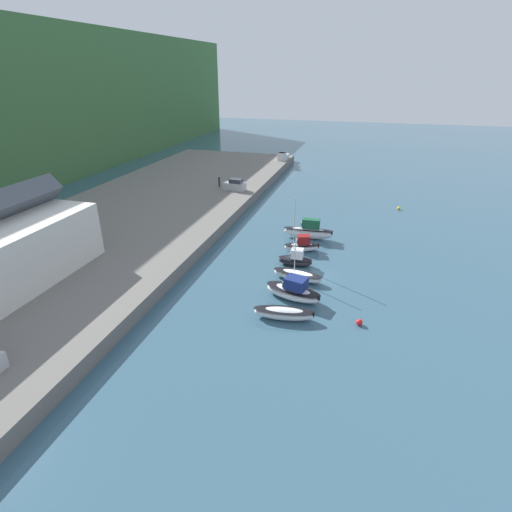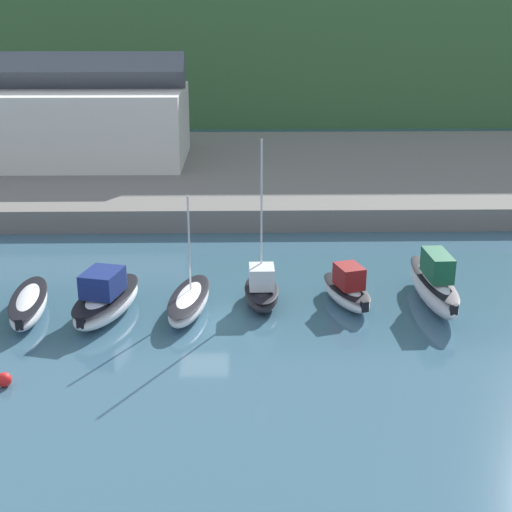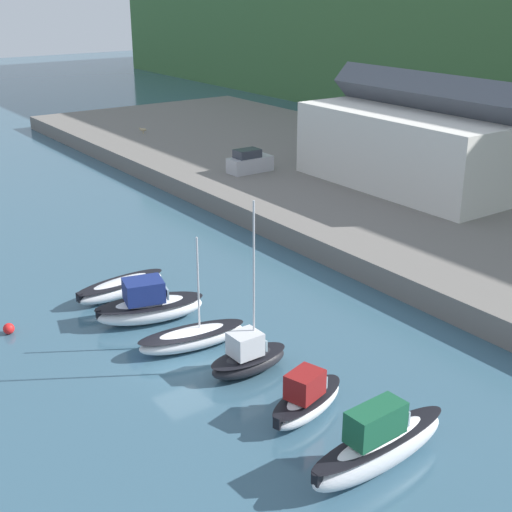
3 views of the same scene
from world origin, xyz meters
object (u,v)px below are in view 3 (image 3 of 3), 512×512
object	(u,v)px
moored_boat_3	(248,358)
parked_car_1	(249,162)
moored_boat_4	(307,399)
moored_boat_5	(379,446)
dog_on_quay	(143,130)
moored_boat_2	(192,338)
mooring_buoy_0	(9,329)
moored_boat_1	(149,306)
moored_boat_0	(121,287)

from	to	relation	value
moored_boat_3	parked_car_1	xyz separation A→B (m)	(-27.45, 19.27, 1.71)
moored_boat_4	moored_boat_5	xyz separation A→B (m)	(4.60, -0.10, 0.32)
parked_car_1	dog_on_quay	distance (m)	21.76
moored_boat_2	moored_boat_5	xyz separation A→B (m)	(12.95, 0.86, 0.51)
dog_on_quay	mooring_buoy_0	xyz separation A→B (m)	(38.13, -27.74, -1.76)
moored_boat_1	parked_car_1	size ratio (longest dim) A/B	1.58
moored_boat_0	dog_on_quay	bearing A→B (deg)	143.85
moored_boat_3	moored_boat_5	distance (m)	9.17
moored_boat_1	dog_on_quay	bearing A→B (deg)	167.73
parked_car_1	moored_boat_3	bearing A→B (deg)	-35.10
moored_boat_3	moored_boat_4	distance (m)	4.56
moored_boat_0	moored_boat_5	size ratio (longest dim) A/B	0.86
moored_boat_4	moored_boat_3	bearing A→B (deg)	163.34
moored_boat_3	moored_boat_4	world-z (taller)	moored_boat_3
moored_boat_2	dog_on_quay	size ratio (longest dim) A/B	7.87
moored_boat_1	moored_boat_2	bearing A→B (deg)	19.04
moored_boat_5	dog_on_quay	xyz separation A→B (m)	(-58.36, 19.47, 0.96)
moored_boat_5	moored_boat_2	bearing A→B (deg)	-178.68
moored_boat_3	moored_boat_0	bearing A→B (deg)	-175.01
parked_car_1	dog_on_quay	xyz separation A→B (m)	(-21.75, 0.09, -0.46)
moored_boat_1	moored_boat_3	world-z (taller)	moored_boat_3
moored_boat_4	moored_boat_5	size ratio (longest dim) A/B	0.69
moored_boat_0	moored_boat_2	world-z (taller)	moored_boat_2
moored_boat_3	moored_boat_5	size ratio (longest dim) A/B	1.21
parked_car_1	mooring_buoy_0	distance (m)	32.22
moored_boat_4	moored_boat_5	bearing A→B (deg)	-17.84
moored_boat_1	moored_boat_3	size ratio (longest dim) A/B	0.75
moored_boat_0	moored_boat_1	bearing A→B (deg)	-9.05
moored_boat_4	parked_car_1	xyz separation A→B (m)	(-32.01, 19.28, 1.73)
moored_boat_3	moored_boat_5	bearing A→B (deg)	-1.27
moored_boat_3	dog_on_quay	xyz separation A→B (m)	(-49.20, 19.37, 1.25)
dog_on_quay	parked_car_1	bearing A→B (deg)	-136.36
moored_boat_4	moored_boat_1	bearing A→B (deg)	169.33
moored_boat_1	mooring_buoy_0	bearing A→B (deg)	-99.05
moored_boat_2	moored_boat_3	size ratio (longest dim) A/B	0.70
moored_boat_0	moored_boat_2	xyz separation A→B (m)	(8.23, 0.22, -0.01)
moored_boat_0	parked_car_1	world-z (taller)	parked_car_1
moored_boat_0	parked_car_1	distance (m)	25.69
moored_boat_3	mooring_buoy_0	bearing A→B (deg)	-143.50
moored_boat_2	moored_boat_5	world-z (taller)	moored_boat_2
parked_car_1	dog_on_quay	world-z (taller)	parked_car_1
moored_boat_5	parked_car_1	xyz separation A→B (m)	(-36.61, 19.38, 1.42)
moored_boat_0	moored_boat_5	world-z (taller)	moored_boat_5
mooring_buoy_0	moored_boat_5	bearing A→B (deg)	22.24
moored_boat_3	dog_on_quay	size ratio (longest dim) A/B	11.27
moored_boat_1	mooring_buoy_0	size ratio (longest dim) A/B	10.70
moored_boat_4	mooring_buoy_0	distance (m)	17.74
moored_boat_1	mooring_buoy_0	distance (m)	7.73
moored_boat_4	mooring_buoy_0	world-z (taller)	moored_boat_4
parked_car_1	mooring_buoy_0	bearing A→B (deg)	-59.38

